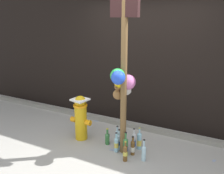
{
  "coord_description": "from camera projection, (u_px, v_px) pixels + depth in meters",
  "views": [
    {
      "loc": [
        1.61,
        -3.03,
        2.14
      ],
      "look_at": [
        -0.11,
        0.26,
        1.09
      ],
      "focal_mm": 39.19,
      "sensor_mm": 36.0,
      "label": 1
    }
  ],
  "objects": [
    {
      "name": "ground_plane",
      "position": [
        110.0,
        158.0,
        3.89
      ],
      "size": [
        14.0,
        14.0,
        0.0
      ],
      "primitive_type": "plane",
      "color": "#9E9B93"
    },
    {
      "name": "building_wall",
      "position": [
        148.0,
        43.0,
        4.77
      ],
      "size": [
        10.0,
        0.2,
        3.33
      ],
      "color": "black",
      "rests_on": "ground_plane"
    },
    {
      "name": "curb_strip",
      "position": [
        138.0,
        127.0,
        4.9
      ],
      "size": [
        8.0,
        0.12,
        0.08
      ],
      "primitive_type": "cube",
      "color": "gray",
      "rests_on": "ground_plane"
    },
    {
      "name": "memorial_post",
      "position": [
        123.0,
        72.0,
        3.72
      ],
      "size": [
        0.44,
        0.52,
        2.51
      ],
      "color": "brown",
      "rests_on": "ground_plane"
    },
    {
      "name": "fire_hydrant",
      "position": [
        81.0,
        117.0,
        4.39
      ],
      "size": [
        0.41,
        0.31,
        0.82
      ],
      "color": "gold",
      "rests_on": "ground_plane"
    },
    {
      "name": "bottle_0",
      "position": [
        116.0,
        144.0,
        4.03
      ],
      "size": [
        0.07,
        0.07,
        0.34
      ],
      "color": "#93CCE0",
      "rests_on": "ground_plane"
    },
    {
      "name": "bottle_1",
      "position": [
        139.0,
        141.0,
        4.12
      ],
      "size": [
        0.08,
        0.08,
        0.39
      ],
      "color": "#93CCE0",
      "rests_on": "ground_plane"
    },
    {
      "name": "bottle_2",
      "position": [
        117.0,
        136.0,
        4.33
      ],
      "size": [
        0.07,
        0.07,
        0.32
      ],
      "color": "#B2DBEA",
      "rests_on": "ground_plane"
    },
    {
      "name": "bottle_3",
      "position": [
        125.0,
        153.0,
        3.76
      ],
      "size": [
        0.07,
        0.07,
        0.33
      ],
      "color": "brown",
      "rests_on": "ground_plane"
    },
    {
      "name": "bottle_4",
      "position": [
        107.0,
        138.0,
        4.27
      ],
      "size": [
        0.08,
        0.08,
        0.3
      ],
      "color": "#337038",
      "rests_on": "ground_plane"
    },
    {
      "name": "bottle_5",
      "position": [
        119.0,
        141.0,
        4.1
      ],
      "size": [
        0.07,
        0.07,
        0.36
      ],
      "color": "#B2DBEA",
      "rests_on": "ground_plane"
    },
    {
      "name": "bottle_6",
      "position": [
        134.0,
        142.0,
        4.06
      ],
      "size": [
        0.07,
        0.07,
        0.4
      ],
      "color": "silver",
      "rests_on": "ground_plane"
    },
    {
      "name": "bottle_7",
      "position": [
        126.0,
        147.0,
        3.91
      ],
      "size": [
        0.08,
        0.08,
        0.41
      ],
      "color": "#337038",
      "rests_on": "ground_plane"
    },
    {
      "name": "bottle_8",
      "position": [
        133.0,
        148.0,
        3.94
      ],
      "size": [
        0.07,
        0.07,
        0.32
      ],
      "color": "brown",
      "rests_on": "ground_plane"
    },
    {
      "name": "bottle_9",
      "position": [
        144.0,
        152.0,
        3.78
      ],
      "size": [
        0.07,
        0.07,
        0.36
      ],
      "color": "#B2DBEA",
      "rests_on": "ground_plane"
    },
    {
      "name": "litter_0",
      "position": [
        97.0,
        120.0,
        5.31
      ],
      "size": [
        0.12,
        0.13,
        0.01
      ],
      "primitive_type": "cube",
      "rotation": [
        0.0,
        0.0,
        1.65
      ],
      "color": "#8C99B2",
      "rests_on": "ground_plane"
    },
    {
      "name": "litter_1",
      "position": [
        114.0,
        150.0,
        4.11
      ],
      "size": [
        0.16,
        0.09,
        0.01
      ],
      "primitive_type": "cube",
      "rotation": [
        0.0,
        0.0,
        0.28
      ],
      "color": "#8C99B2",
      "rests_on": "ground_plane"
    },
    {
      "name": "litter_2",
      "position": [
        214.0,
        161.0,
        3.8
      ],
      "size": [
        0.06,
        0.08,
        0.01
      ],
      "primitive_type": "cube",
      "rotation": [
        0.0,
        0.0,
        1.26
      ],
      "color": "#8C99B2",
      "rests_on": "ground_plane"
    }
  ]
}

